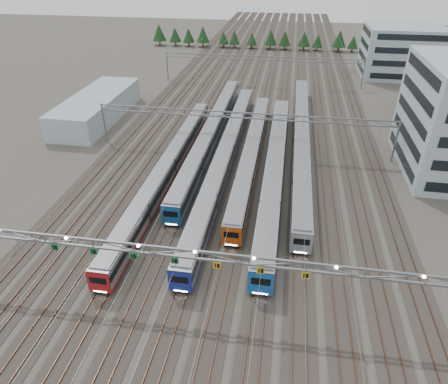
% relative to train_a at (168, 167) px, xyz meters
% --- Properties ---
extents(ground, '(400.00, 400.00, 0.00)m').
position_rel_train_a_xyz_m(ground, '(11.25, -27.43, -2.02)').
color(ground, '#47423A').
rests_on(ground, ground).
extents(track_bed, '(54.00, 260.00, 5.42)m').
position_rel_train_a_xyz_m(track_bed, '(11.25, 72.57, -0.53)').
color(track_bed, '#2D2823').
rests_on(track_bed, ground).
extents(train_a, '(2.73, 56.14, 3.55)m').
position_rel_train_a_xyz_m(train_a, '(0.00, 0.00, 0.00)').
color(train_a, black).
rests_on(train_a, ground).
extents(train_b, '(2.82, 60.71, 3.67)m').
position_rel_train_a_xyz_m(train_b, '(4.50, 16.06, 0.06)').
color(train_b, black).
rests_on(train_b, ground).
extents(train_c, '(2.79, 66.41, 3.63)m').
position_rel_train_a_xyz_m(train_c, '(9.00, 6.70, 0.04)').
color(train_c, black).
rests_on(train_c, ground).
extents(train_d, '(2.71, 51.79, 3.52)m').
position_rel_train_a_xyz_m(train_d, '(13.50, 8.48, -0.01)').
color(train_d, black).
rests_on(train_d, ground).
extents(train_e, '(2.95, 57.72, 3.85)m').
position_rel_train_a_xyz_m(train_e, '(18.00, 3.41, 0.15)').
color(train_e, black).
rests_on(train_e, ground).
extents(train_f, '(2.81, 67.54, 3.65)m').
position_rel_train_a_xyz_m(train_f, '(22.50, 16.27, 0.05)').
color(train_f, black).
rests_on(train_f, ground).
extents(gantry_near, '(56.36, 0.61, 8.08)m').
position_rel_train_a_xyz_m(gantry_near, '(11.20, -27.55, 5.06)').
color(gantry_near, gray).
rests_on(gantry_near, ground).
extents(gantry_mid, '(56.36, 0.36, 8.00)m').
position_rel_train_a_xyz_m(gantry_mid, '(11.25, 12.57, 4.36)').
color(gantry_mid, gray).
rests_on(gantry_mid, ground).
extents(gantry_far, '(56.36, 0.36, 8.00)m').
position_rel_train_a_xyz_m(gantry_far, '(11.25, 57.57, 4.36)').
color(gantry_far, gray).
rests_on(gantry_far, ground).
extents(depot_bldg_mid, '(14.00, 16.00, 11.39)m').
position_rel_train_a_xyz_m(depot_bldg_mid, '(54.52, 36.05, 3.67)').
color(depot_bldg_mid, '#96ADB3').
rests_on(depot_bldg_mid, ground).
extents(depot_bldg_north, '(22.00, 18.00, 14.35)m').
position_rel_train_a_xyz_m(depot_bldg_north, '(51.76, 73.45, 5.15)').
color(depot_bldg_north, '#96ADB3').
rests_on(depot_bldg_north, ground).
extents(west_shed, '(10.00, 30.00, 5.42)m').
position_rel_train_a_xyz_m(west_shed, '(-23.86, 24.38, 0.68)').
color(west_shed, '#96ADB3').
rests_on(west_shed, ground).
extents(treeline, '(93.80, 5.60, 7.02)m').
position_rel_train_a_xyz_m(treeline, '(10.35, 103.82, 2.21)').
color(treeline, '#332114').
rests_on(treeline, ground).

